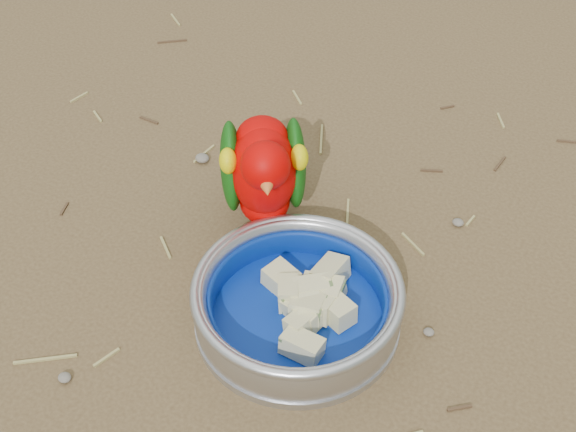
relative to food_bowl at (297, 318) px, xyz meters
The scene contains 6 objects.
ground 0.13m from the food_bowl, 153.61° to the left, with size 60.00×60.00×0.00m, color brown.
food_bowl is the anchor object (origin of this frame).
bowl_wall 0.03m from the food_bowl, ahead, with size 0.23×0.23×0.04m, color #B2B2BA, non-canonical shape.
fruit_wedges 0.02m from the food_bowl, 90.00° to the left, with size 0.14×0.14×0.03m, color beige, non-canonical shape.
lory_parrot 0.17m from the food_bowl, 132.01° to the left, with size 0.10×0.21×0.17m, color #BD0100, non-canonical shape.
ground_debris 0.16m from the food_bowl, 155.03° to the left, with size 0.90×0.80×0.01m, color #A09356, non-canonical shape.
Camera 1 is at (0.36, -0.57, 0.71)m, focal length 50.00 mm.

